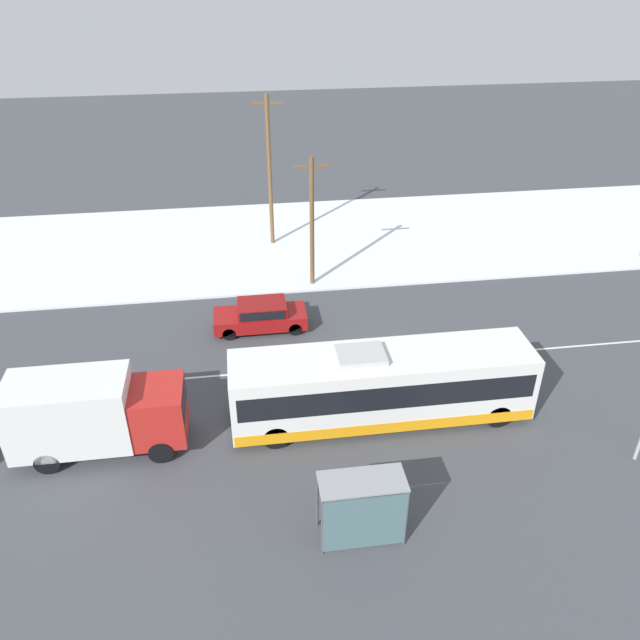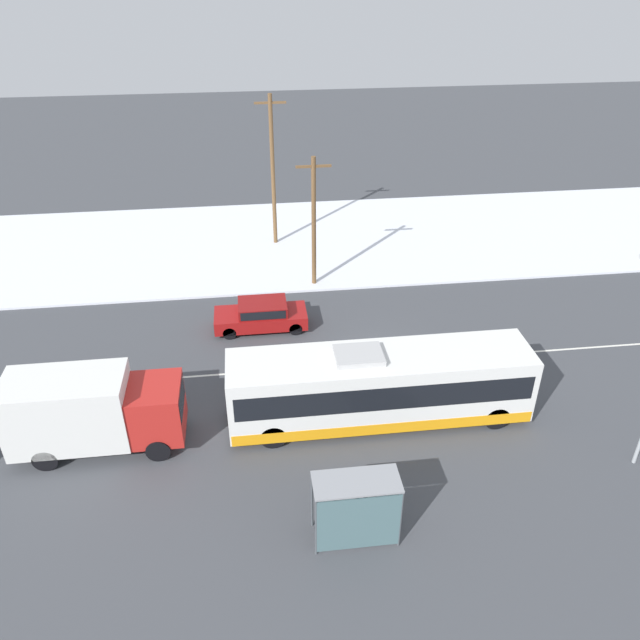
{
  "view_description": "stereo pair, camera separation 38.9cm",
  "coord_description": "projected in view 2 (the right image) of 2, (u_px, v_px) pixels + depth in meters",
  "views": [
    {
      "loc": [
        -5.97,
        -22.42,
        16.31
      ],
      "look_at": [
        -2.58,
        1.75,
        1.4
      ],
      "focal_mm": 35.0,
      "sensor_mm": 36.0,
      "label": 1
    },
    {
      "loc": [
        -5.58,
        -22.47,
        16.31
      ],
      "look_at": [
        -2.58,
        1.75,
        1.4
      ],
      "focal_mm": 35.0,
      "sensor_mm": 36.0,
      "label": 2
    }
  ],
  "objects": [
    {
      "name": "ground_plane",
      "position": [
        381.0,
        363.0,
        28.12
      ],
      "size": [
        120.0,
        120.0,
        0.0
      ],
      "primitive_type": "plane",
      "color": "#424449"
    },
    {
      "name": "box_truck",
      "position": [
        91.0,
        410.0,
        22.63
      ],
      "size": [
        6.21,
        2.3,
        3.14
      ],
      "color": "silver",
      "rests_on": "ground_plane"
    },
    {
      "name": "city_bus",
      "position": [
        380.0,
        386.0,
        24.09
      ],
      "size": [
        11.66,
        2.57,
        3.2
      ],
      "color": "white",
      "rests_on": "ground_plane"
    },
    {
      "name": "sedan_car",
      "position": [
        261.0,
        314.0,
        30.25
      ],
      "size": [
        4.46,
        1.8,
        1.43
      ],
      "rotation": [
        0.0,
        0.0,
        3.14
      ],
      "color": "maroon",
      "rests_on": "ground_plane"
    },
    {
      "name": "bus_shelter",
      "position": [
        358.0,
        505.0,
        18.89
      ],
      "size": [
        2.68,
        1.2,
        2.4
      ],
      "color": "gray",
      "rests_on": "ground_plane"
    },
    {
      "name": "pedestrian_at_stop",
      "position": [
        362.0,
        489.0,
        20.26
      ],
      "size": [
        0.61,
        0.27,
        1.71
      ],
      "color": "#23232D",
      "rests_on": "ground_plane"
    },
    {
      "name": "lane_marking_center",
      "position": [
        381.0,
        363.0,
        28.12
      ],
      "size": [
        60.0,
        0.12,
        0.0
      ],
      "color": "silver",
      "rests_on": "ground_plane"
    },
    {
      "name": "utility_pole_roadside",
      "position": [
        314.0,
        221.0,
        32.53
      ],
      "size": [
        1.8,
        0.24,
        7.18
      ],
      "color": "brown",
      "rests_on": "ground_plane"
    },
    {
      "name": "utility_pole_snowlot",
      "position": [
        273.0,
        170.0,
        36.66
      ],
      "size": [
        1.8,
        0.24,
        9.07
      ],
      "color": "brown",
      "rests_on": "ground_plane"
    },
    {
      "name": "snow_lot",
      "position": [
        337.0,
        239.0,
        39.59
      ],
      "size": [
        80.0,
        13.2,
        0.12
      ],
      "color": "silver",
      "rests_on": "ground_plane"
    }
  ]
}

